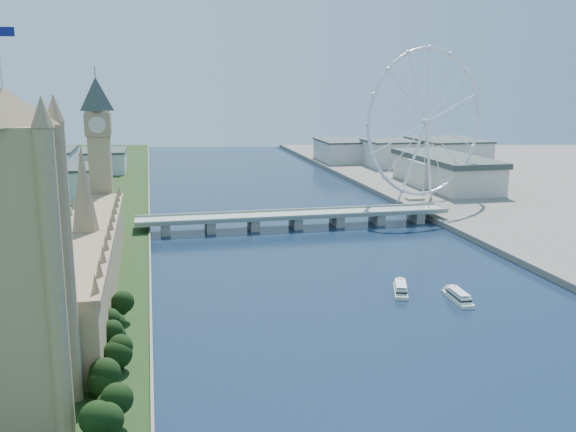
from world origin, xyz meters
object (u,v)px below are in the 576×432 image
object	(u,v)px
tour_boat_near	(401,293)
london_eye	(426,123)
tour_boat_far	(458,301)
victoria_tower	(17,251)

from	to	relation	value
tour_boat_near	london_eye	bearing A→B (deg)	82.33
tour_boat_far	tour_boat_near	bearing A→B (deg)	145.26
victoria_tower	tour_boat_far	distance (m)	198.71
london_eye	tour_boat_near	world-z (taller)	london_eye
victoria_tower	london_eye	xyz separation A→B (m)	(254.98, 300.08, 13.03)
tour_boat_far	london_eye	bearing A→B (deg)	72.93
london_eye	tour_boat_far	size ratio (longest dim) A/B	4.83
tour_boat_near	tour_boat_far	size ratio (longest dim) A/B	1.00
victoria_tower	tour_boat_near	bearing A→B (deg)	31.71
london_eye	tour_boat_near	size ratio (longest dim) A/B	4.85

